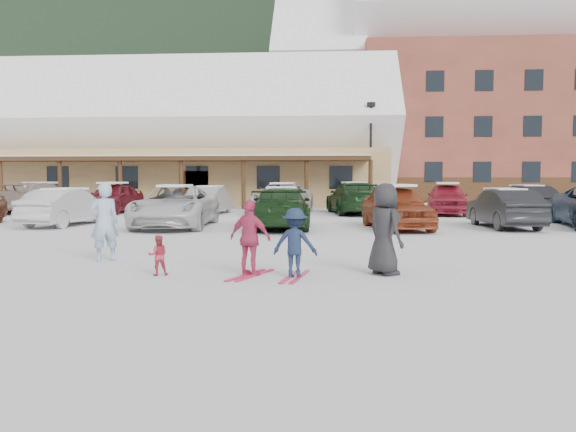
# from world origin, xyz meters

# --- Properties ---
(ground) EXTENTS (160.00, 160.00, 0.00)m
(ground) POSITION_xyz_m (0.00, 0.00, 0.00)
(ground) COLOR silver
(ground) RESTS_ON ground
(forested_hillside) EXTENTS (300.00, 70.00, 38.00)m
(forested_hillside) POSITION_xyz_m (0.00, 85.00, 19.00)
(forested_hillside) COLOR black
(forested_hillside) RESTS_ON ground
(day_lodge) EXTENTS (29.12, 12.50, 10.38)m
(day_lodge) POSITION_xyz_m (-9.00, 27.96, 3.94)
(day_lodge) COLOR tan
(day_lodge) RESTS_ON ground
(alpine_hotel) EXTENTS (31.48, 14.01, 21.48)m
(alpine_hotel) POSITION_xyz_m (14.27, 38.00, 8.63)
(alpine_hotel) COLOR brown
(alpine_hotel) RESTS_ON ground
(lamp_post) EXTENTS (0.50, 0.25, 6.37)m
(lamp_post) POSITION_xyz_m (3.82, 23.66, 3.59)
(lamp_post) COLOR black
(lamp_post) RESTS_ON ground
(conifer_2) EXTENTS (5.28, 5.28, 12.24)m
(conifer_2) POSITION_xyz_m (-30.00, 42.00, 6.83)
(conifer_2) COLOR black
(conifer_2) RESTS_ON ground
(conifer_3) EXTENTS (3.96, 3.96, 9.18)m
(conifer_3) POSITION_xyz_m (6.00, 44.00, 5.12)
(conifer_3) COLOR black
(conifer_3) RESTS_ON ground
(adult_skier) EXTENTS (0.75, 0.70, 1.71)m
(adult_skier) POSITION_xyz_m (-3.70, 0.85, 0.86)
(adult_skier) COLOR #9DB8D7
(adult_skier) RESTS_ON ground
(toddler_red) EXTENTS (0.44, 0.39, 0.76)m
(toddler_red) POSITION_xyz_m (-2.01, -0.80, 0.38)
(toddler_red) COLOR #B83240
(toddler_red) RESTS_ON ground
(child_navy) EXTENTS (0.89, 0.61, 1.27)m
(child_navy) POSITION_xyz_m (0.55, -0.85, 0.64)
(child_navy) COLOR #172541
(child_navy) RESTS_ON ground
(skis_child_navy) EXTENTS (0.44, 1.41, 0.03)m
(skis_child_navy) POSITION_xyz_m (0.55, -0.85, 0.01)
(skis_child_navy) COLOR #C01B4A
(skis_child_navy) RESTS_ON ground
(child_magenta) EXTENTS (0.90, 0.63, 1.42)m
(child_magenta) POSITION_xyz_m (-0.28, -0.74, 0.71)
(child_magenta) COLOR #C73760
(child_magenta) RESTS_ON ground
(skis_child_magenta) EXTENTS (0.70, 1.37, 0.03)m
(skis_child_magenta) POSITION_xyz_m (-0.28, -0.74, 0.01)
(skis_child_magenta) COLOR #C01B4A
(skis_child_magenta) RESTS_ON ground
(bystander_dark) EXTENTS (0.90, 1.00, 1.72)m
(bystander_dark) POSITION_xyz_m (2.22, -0.41, 0.86)
(bystander_dark) COLOR #242427
(bystander_dark) RESTS_ON ground
(parked_car_1) EXTENTS (2.00, 4.40, 1.40)m
(parked_car_1) POSITION_xyz_m (-8.69, 9.52, 0.70)
(parked_car_1) COLOR silver
(parked_car_1) RESTS_ON ground
(parked_car_2) EXTENTS (2.79, 5.62, 1.53)m
(parked_car_2) POSITION_xyz_m (-4.38, 9.16, 0.76)
(parked_car_2) COLOR silver
(parked_car_2) RESTS_ON ground
(parked_car_3) EXTENTS (2.29, 5.13, 1.46)m
(parked_car_3) POSITION_xyz_m (-0.48, 8.96, 0.73)
(parked_car_3) COLOR #173415
(parked_car_3) RESTS_ON ground
(parked_car_4) EXTENTS (2.48, 4.78, 1.55)m
(parked_car_4) POSITION_xyz_m (3.61, 9.06, 0.78)
(parked_car_4) COLOR #994122
(parked_car_4) RESTS_ON ground
(parked_car_5) EXTENTS (1.76, 4.35, 1.41)m
(parked_car_5) POSITION_xyz_m (7.54, 9.68, 0.70)
(parked_car_5) COLOR black
(parked_car_5) RESTS_ON ground
(parked_car_7) EXTENTS (2.71, 5.54, 1.55)m
(parked_car_7) POSITION_xyz_m (-13.57, 16.95, 0.78)
(parked_car_7) COLOR gray
(parked_car_7) RESTS_ON ground
(parked_car_8) EXTENTS (2.10, 4.66, 1.55)m
(parked_car_8) POSITION_xyz_m (-9.70, 16.82, 0.78)
(parked_car_8) COLOR maroon
(parked_car_8) RESTS_ON ground
(parked_car_9) EXTENTS (1.73, 4.28, 1.38)m
(parked_car_9) POSITION_xyz_m (-4.61, 16.42, 0.69)
(parked_car_9) COLOR #9B9DA0
(parked_car_9) RESTS_ON ground
(parked_car_10) EXTENTS (3.03, 5.73, 1.54)m
(parked_car_10) POSITION_xyz_m (-1.06, 16.89, 0.77)
(parked_car_10) COLOR silver
(parked_car_10) RESTS_ON ground
(parked_car_11) EXTENTS (2.94, 5.66, 1.57)m
(parked_car_11) POSITION_xyz_m (2.49, 17.00, 0.78)
(parked_car_11) COLOR #173418
(parked_car_11) RESTS_ON ground
(parked_car_12) EXTENTS (2.47, 4.76, 1.55)m
(parked_car_12) POSITION_xyz_m (7.01, 16.82, 0.77)
(parked_car_12) COLOR #A52439
(parked_car_12) RESTS_ON ground
(parked_car_13) EXTENTS (2.02, 4.48, 1.43)m
(parked_car_13) POSITION_xyz_m (10.79, 16.87, 0.71)
(parked_car_13) COLOR black
(parked_car_13) RESTS_ON ground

